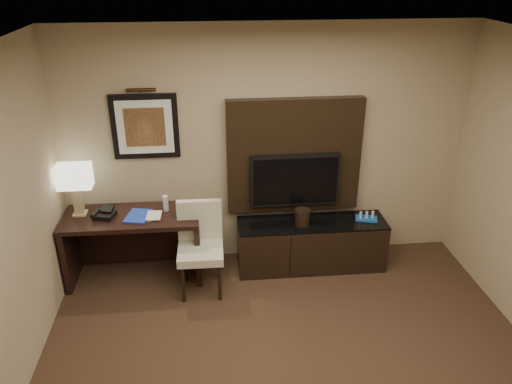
{
  "coord_description": "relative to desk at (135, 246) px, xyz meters",
  "views": [
    {
      "loc": [
        -0.66,
        -2.66,
        3.28
      ],
      "look_at": [
        -0.19,
        1.8,
        1.15
      ],
      "focal_mm": 35.0,
      "sensor_mm": 36.0,
      "label": 1
    }
  ],
  "objects": [
    {
      "name": "ceiling",
      "position": [
        1.5,
        -2.15,
        2.31
      ],
      "size": [
        4.5,
        5.0,
        0.01
      ],
      "primitive_type": "cube",
      "color": "silver",
      "rests_on": "wall_back"
    },
    {
      "name": "wall_back",
      "position": [
        1.5,
        0.35,
        0.96
      ],
      "size": [
        4.5,
        0.01,
        2.7
      ],
      "primitive_type": "cube",
      "color": "tan",
      "rests_on": "floor"
    },
    {
      "name": "desk",
      "position": [
        0.0,
        0.0,
        0.0
      ],
      "size": [
        1.45,
        0.64,
        0.77
      ],
      "primitive_type": "cube",
      "rotation": [
        0.0,
        0.0,
        -0.01
      ],
      "color": "black",
      "rests_on": "floor"
    },
    {
      "name": "credenza",
      "position": [
        1.98,
        -0.0,
        -0.1
      ],
      "size": [
        1.68,
        0.48,
        0.58
      ],
      "primitive_type": "cube",
      "rotation": [
        0.0,
        0.0,
        -0.01
      ],
      "color": "black",
      "rests_on": "floor"
    },
    {
      "name": "tv_wall_panel",
      "position": [
        1.8,
        0.29,
        0.88
      ],
      "size": [
        1.5,
        0.12,
        1.3
      ],
      "primitive_type": "cube",
      "color": "black",
      "rests_on": "wall_back"
    },
    {
      "name": "tv",
      "position": [
        1.8,
        0.19,
        0.63
      ],
      "size": [
        1.0,
        0.08,
        0.6
      ],
      "primitive_type": "cube",
      "color": "black",
      "rests_on": "tv_wall_panel"
    },
    {
      "name": "artwork",
      "position": [
        0.2,
        0.33,
        1.26
      ],
      "size": [
        0.7,
        0.04,
        0.7
      ],
      "primitive_type": "cube",
      "color": "black",
      "rests_on": "wall_back"
    },
    {
      "name": "picture_light",
      "position": [
        0.2,
        0.29,
        1.66
      ],
      "size": [
        0.04,
        0.04,
        0.3
      ],
      "primitive_type": "cylinder",
      "color": "#3D2C13",
      "rests_on": "wall_back"
    },
    {
      "name": "desk_chair",
      "position": [
        0.73,
        -0.35,
        0.1
      ],
      "size": [
        0.48,
        0.55,
        0.98
      ],
      "primitive_type": null,
      "rotation": [
        0.0,
        0.0,
        -0.02
      ],
      "color": "beige",
      "rests_on": "floor"
    },
    {
      "name": "table_lamp",
      "position": [
        -0.54,
        0.08,
        0.68
      ],
      "size": [
        0.38,
        0.24,
        0.58
      ],
      "primitive_type": null,
      "rotation": [
        0.0,
        0.0,
        0.1
      ],
      "color": "tan",
      "rests_on": "desk"
    },
    {
      "name": "desk_phone",
      "position": [
        -0.27,
        -0.01,
        0.44
      ],
      "size": [
        0.25,
        0.23,
        0.1
      ],
      "primitive_type": null,
      "rotation": [
        0.0,
        0.0,
        -0.28
      ],
      "color": "black",
      "rests_on": "desk"
    },
    {
      "name": "blue_folder",
      "position": [
        0.08,
        -0.05,
        0.4
      ],
      "size": [
        0.3,
        0.36,
        0.02
      ],
      "primitive_type": "cube",
      "rotation": [
        0.0,
        0.0,
        -0.22
      ],
      "color": "#1B37B1",
      "rests_on": "desk"
    },
    {
      "name": "book",
      "position": [
        0.17,
        -0.06,
        0.49
      ],
      "size": [
        0.16,
        0.03,
        0.21
      ],
      "primitive_type": "imported",
      "rotation": [
        0.0,
        0.0,
        -0.04
      ],
      "color": "tan",
      "rests_on": "desk"
    },
    {
      "name": "water_bottle",
      "position": [
        0.37,
        0.07,
        0.47
      ],
      "size": [
        0.07,
        0.07,
        0.17
      ],
      "primitive_type": "cylinder",
      "rotation": [
        0.0,
        0.0,
        -0.14
      ],
      "color": "silver",
      "rests_on": "desk"
    },
    {
      "name": "ice_bucket",
      "position": [
        1.86,
        -0.04,
        0.28
      ],
      "size": [
        0.18,
        0.18,
        0.18
      ],
      "primitive_type": "cylinder",
      "rotation": [
        0.0,
        0.0,
        -0.08
      ],
      "color": "black",
      "rests_on": "credenza"
    },
    {
      "name": "minibar_tray",
      "position": [
        2.6,
        -0.0,
        0.23
      ],
      "size": [
        0.27,
        0.2,
        0.09
      ],
      "primitive_type": null,
      "rotation": [
        0.0,
        0.0,
        -0.28
      ],
      "color": "#1958A4",
      "rests_on": "credenza"
    }
  ]
}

